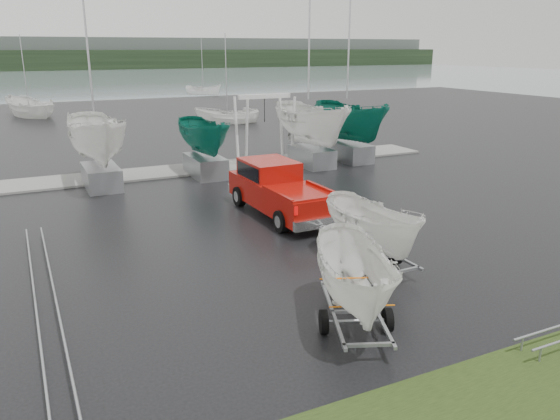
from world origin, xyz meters
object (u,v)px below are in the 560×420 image
object	(u,v)px
trailer_parked	(358,223)
boat_hoist	(265,119)
trailer_hitched	(375,186)
pickup_truck	(277,187)

from	to	relation	value
trailer_parked	boat_hoist	xyz separation A→B (m)	(6.44, 19.63, -0.09)
trailer_hitched	trailer_parked	bearing A→B (deg)	-131.94
pickup_truck	trailer_parked	distance (m)	10.34
trailer_parked	boat_hoist	bearing A→B (deg)	93.83
pickup_truck	trailer_hitched	distance (m)	6.91
pickup_truck	boat_hoist	xyz separation A→B (m)	(3.85, 9.76, 1.56)
trailer_parked	trailer_hitched	bearing A→B (deg)	71.11
boat_hoist	trailer_hitched	bearing A→B (deg)	-102.74
trailer_parked	boat_hoist	world-z (taller)	trailer_parked
trailer_hitched	boat_hoist	xyz separation A→B (m)	(3.73, 16.49, -0.01)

